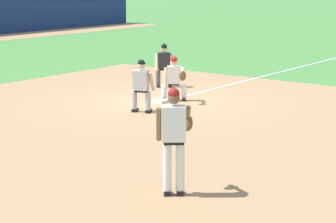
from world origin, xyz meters
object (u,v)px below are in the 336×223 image
baserunner (141,84)px  umpire (164,64)px  first_baseman (175,77)px  first_base_bag (160,101)px  pitcher (175,135)px  baseball (163,125)px

baserunner → umpire: bearing=28.6°
baserunner → first_baseman: bearing=7.3°
first_base_bag → pitcher: 8.29m
baseball → pitcher: 5.23m
baseball → first_baseman: size_ratio=0.06×
baseball → umpire: size_ratio=0.05×
baseball → first_baseman: 3.42m
first_base_bag → baserunner: bearing=-162.9°
first_base_bag → first_baseman: (0.44, -0.20, 0.69)m
pitcher → first_baseman: 8.46m
first_baseman → baseball: bearing=-148.5°
first_baseman → baserunner: baserunner is taller
first_base_bag → pitcher: pitcher is taller
first_baseman → baserunner: 1.87m
umpire → baseball: bearing=-143.0°
umpire → first_base_bag: bearing=-145.2°
baseball → first_base_bag: bearing=38.9°
first_base_bag → umpire: bearing=34.8°
first_baseman → umpire: 2.51m
umpire → first_baseman: bearing=-135.7°
pitcher → first_baseman: size_ratio=1.39×
baseball → pitcher: (-3.97, -3.25, 1.02)m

